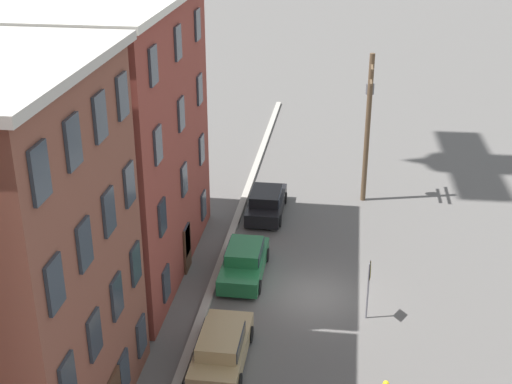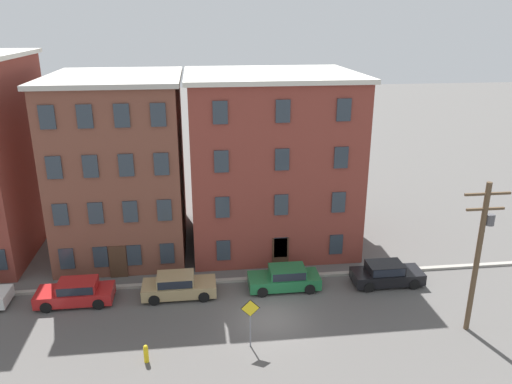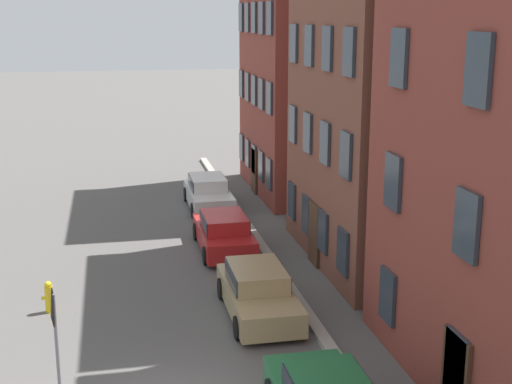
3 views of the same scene
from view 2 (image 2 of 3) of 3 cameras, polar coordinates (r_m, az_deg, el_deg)
ground_plane at (r=28.79m, az=1.62°, el=-14.33°), size 200.00×200.00×0.00m
kerb_strip at (r=32.56m, az=0.44°, el=-9.86°), size 56.00×0.36×0.16m
apartment_midblock at (r=36.61m, az=-15.08°, el=3.17°), size 8.90×10.88×12.35m
apartment_far at (r=36.32m, az=1.64°, el=3.76°), size 11.89×10.32×12.41m
car_red at (r=31.66m, az=-19.87°, el=-10.65°), size 4.40×1.92×1.43m
car_tan at (r=30.87m, az=-8.91°, el=-10.44°), size 4.40×1.92×1.43m
car_green at (r=31.36m, az=3.34°, el=-9.72°), size 4.40×1.92×1.43m
car_black at (r=32.83m, az=14.66°, el=-8.95°), size 4.40×1.92×1.43m
caution_sign at (r=25.73m, az=-0.66°, el=-13.92°), size 0.97×0.08×2.75m
utility_pole at (r=28.11m, az=24.18°, el=-6.06°), size 2.40×0.44×8.36m
fire_hydrant at (r=26.08m, az=-12.46°, el=-17.58°), size 0.24×0.34×0.96m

